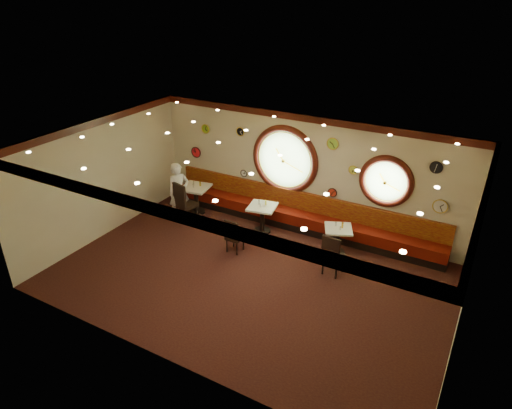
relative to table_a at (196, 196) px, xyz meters
name	(u,v)px	position (x,y,z in m)	size (l,w,h in m)	color
floor	(250,277)	(3.05, -2.10, -0.54)	(9.00, 6.00, 0.00)	black
ceiling	(249,148)	(3.05, -2.10, 2.66)	(9.00, 6.00, 0.02)	gold
wall_back	(305,172)	(3.05, 0.90, 1.06)	(9.00, 0.02, 3.20)	beige
wall_front	(161,290)	(3.05, -5.10, 1.06)	(9.00, 0.02, 3.20)	beige
wall_left	(102,178)	(-1.45, -2.10, 1.06)	(0.02, 6.00, 3.20)	beige
wall_right	(469,276)	(7.55, -2.10, 1.06)	(0.02, 6.00, 3.20)	beige
molding_back	(307,118)	(3.05, 0.85, 2.57)	(9.00, 0.10, 0.18)	#3B100A
molding_front	(154,209)	(3.05, -5.05, 2.57)	(9.00, 0.10, 0.18)	#3B100A
molding_left	(94,123)	(-1.40, -2.10, 2.57)	(0.10, 6.00, 0.18)	#3B100A
molding_right	(485,198)	(7.50, -2.10, 2.57)	(0.10, 6.00, 0.18)	#3B100A
banquette_base	(298,225)	(3.05, 0.62, -0.44)	(8.00, 0.55, 0.20)	black
banquette_seat	(298,217)	(3.05, 0.62, -0.19)	(8.00, 0.55, 0.30)	#580E07
banquette_back	(302,201)	(3.05, 0.84, 0.21)	(8.00, 0.10, 0.55)	#650A08
porthole_left_glass	(285,160)	(2.45, 0.90, 1.31)	(1.66, 1.66, 0.02)	#97C777
porthole_left_frame	(285,160)	(2.45, 0.88, 1.31)	(1.98, 1.98, 0.18)	#3B100A
porthole_left_ring	(284,160)	(2.45, 0.85, 1.31)	(1.61, 1.61, 0.03)	gold
porthole_right_glass	(386,181)	(5.25, 0.90, 1.26)	(1.10, 1.10, 0.02)	#97C777
porthole_right_frame	(386,181)	(5.25, 0.88, 1.26)	(1.38, 1.38, 0.18)	#3B100A
porthole_right_ring	(386,182)	(5.25, 0.85, 1.26)	(1.09, 1.09, 0.03)	gold
wall_clock_0	(333,192)	(3.90, 0.86, 0.66)	(0.24, 0.24, 0.03)	red
wall_clock_1	(333,144)	(3.80, 0.86, 2.01)	(0.30, 0.30, 0.03)	#8ABE3B
wall_clock_2	(240,132)	(1.05, 0.86, 1.91)	(0.24, 0.24, 0.03)	black
wall_clock_3	(436,167)	(6.35, 0.86, 1.86)	(0.28, 0.28, 0.03)	black
wall_clock_4	(244,173)	(1.15, 0.86, 0.66)	(0.20, 0.20, 0.03)	white
wall_clock_5	(206,129)	(-0.15, 0.86, 1.81)	(0.26, 0.26, 0.03)	#83C026
wall_clock_6	(196,152)	(-0.55, 0.86, 1.01)	(0.32, 0.32, 0.03)	red
wall_clock_7	(440,206)	(6.60, 0.86, 0.91)	(0.34, 0.34, 0.03)	silver
wall_clock_8	(353,170)	(4.40, 0.86, 1.41)	(0.22, 0.22, 0.03)	#CDD848
table_a	(196,196)	(0.00, 0.00, 0.00)	(0.89, 0.89, 0.85)	black
table_b	(262,216)	(2.27, -0.06, -0.03)	(0.85, 0.85, 0.80)	black
table_c	(338,237)	(4.46, -0.09, -0.08)	(0.88, 0.88, 0.73)	black
chair_a	(183,200)	(0.04, -0.66, 0.16)	(0.62, 0.62, 0.76)	black
chair_b	(233,234)	(2.13, -1.35, 0.00)	(0.41, 0.41, 0.58)	black
chair_c	(332,253)	(4.68, -1.08, 0.07)	(0.49, 0.49, 0.66)	black
condiment_a_salt	(194,183)	(-0.15, 0.12, 0.36)	(0.03, 0.03, 0.10)	silver
condiment_b_salt	(259,202)	(2.15, -0.02, 0.32)	(0.04, 0.04, 0.11)	silver
condiment_c_salt	(336,224)	(4.36, -0.02, 0.25)	(0.04, 0.04, 0.11)	silver
condiment_a_pepper	(193,186)	(-0.02, -0.07, 0.37)	(0.04, 0.04, 0.10)	silver
condiment_b_pepper	(260,205)	(2.25, -0.14, 0.31)	(0.03, 0.03, 0.09)	silver
condiment_c_pepper	(340,228)	(4.53, -0.16, 0.24)	(0.03, 0.03, 0.09)	#B7B7BC
condiment_a_bottle	(200,184)	(0.10, 0.11, 0.39)	(0.05, 0.05, 0.15)	gold
condiment_b_bottle	(266,203)	(2.32, 0.04, 0.34)	(0.05, 0.05, 0.14)	gold
condiment_c_bottle	(342,225)	(4.54, -0.04, 0.27)	(0.05, 0.05, 0.15)	gold
waiter	(179,192)	(-0.17, -0.56, 0.33)	(0.63, 0.41, 1.72)	white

